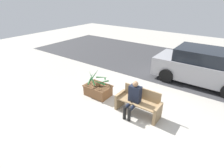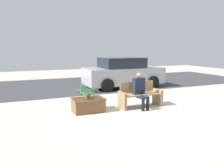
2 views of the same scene
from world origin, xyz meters
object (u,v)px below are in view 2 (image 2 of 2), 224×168
object	(u,v)px
bench	(140,95)
planter_box	(88,104)
person_seated	(140,89)
potted_plant	(88,91)
parked_car	(123,73)

from	to	relation	value
bench	planter_box	world-z (taller)	bench
bench	planter_box	xyz separation A→B (m)	(-1.84, 0.09, -0.17)
person_seated	potted_plant	world-z (taller)	person_seated
planter_box	potted_plant	size ratio (longest dim) A/B	1.19
person_seated	parked_car	size ratio (longest dim) A/B	0.30
planter_box	parked_car	size ratio (longest dim) A/B	0.25
person_seated	bench	bearing A→B (deg)	61.28
potted_plant	bench	bearing A→B (deg)	-2.89
bench	person_seated	xyz separation A→B (m)	(-0.11, -0.19, 0.25)
bench	potted_plant	size ratio (longest dim) A/B	1.75
potted_plant	person_seated	bearing A→B (deg)	-9.43
planter_box	person_seated	bearing A→B (deg)	-9.32
potted_plant	parked_car	size ratio (longest dim) A/B	0.21
planter_box	parked_car	world-z (taller)	parked_car
parked_car	planter_box	bearing A→B (deg)	-129.48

